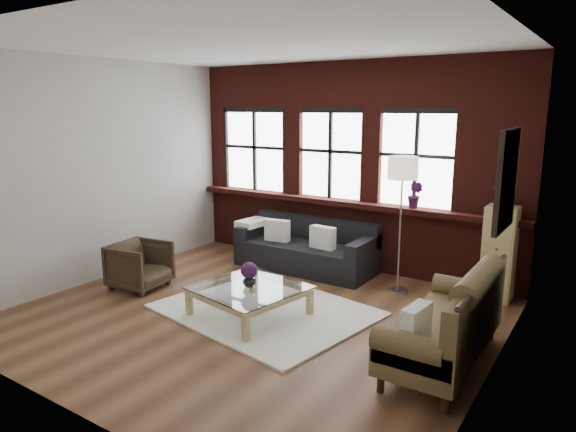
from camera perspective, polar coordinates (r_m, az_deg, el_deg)
The scene contains 26 objects.
floor at distance 6.47m, azimuth -3.73°, elevation -10.85°, with size 5.50×5.50×0.00m, color #50301D.
ceiling at distance 6.00m, azimuth -4.17°, elevation 18.58°, with size 5.50×5.50×0.00m, color white.
wall_back at distance 8.14m, azimuth 6.82°, elevation 5.52°, with size 5.50×5.50×0.00m, color #B3B0A7.
wall_front at distance 4.35m, azimuth -24.30°, elevation -1.17°, with size 5.50×5.50×0.00m, color #B3B0A7.
wall_left at distance 7.99m, azimuth -19.89°, elevation 4.76°, with size 5.00×5.00×0.00m, color #B3B0A7.
wall_right at distance 4.90m, azimuth 22.58°, elevation 0.36°, with size 5.00×5.00×0.00m, color #B3B0A7.
brick_backwall at distance 8.09m, azimuth 6.63°, elevation 5.48°, with size 5.50×0.12×3.20m, color #481610, non-canonical shape.
sill_ledge at distance 8.09m, azimuth 6.25°, elevation 1.48°, with size 5.50×0.30×0.08m, color #481610.
window_left at distance 9.03m, azimuth -3.63°, elevation 7.17°, with size 1.38×0.10×1.50m, color black, non-canonical shape.
window_mid at distance 8.22m, azimuth 4.81°, elevation 6.67°, with size 1.38×0.10×1.50m, color black, non-canonical shape.
window_right at distance 7.65m, azimuth 14.09°, elevation 5.96°, with size 1.38×0.10×1.50m, color black, non-canonical shape.
wall_poster at distance 5.16m, azimuth 23.13°, elevation 3.68°, with size 0.05×0.74×0.94m, color black, non-canonical shape.
shag_rug at distance 6.56m, azimuth -2.53°, elevation -10.37°, with size 2.48×1.95×0.03m, color white.
dark_sofa at distance 8.06m, azimuth 1.95°, elevation -3.21°, with size 2.18×0.88×0.79m, color black, non-canonical shape.
pillow_a at distance 8.18m, azimuth -1.20°, elevation -1.60°, with size 0.40×0.14×0.34m, color white.
pillow_b at distance 7.75m, azimuth 3.87°, elevation -2.40°, with size 0.40×0.14×0.34m, color white.
vintage_settee at distance 5.35m, azimuth 16.92°, elevation -10.51°, with size 0.85×1.91×1.02m, color brown, non-canonical shape.
pillow_settee at distance 4.82m, azimuth 14.03°, elevation -11.55°, with size 0.14×0.38×0.34m, color white.
armchair at distance 7.54m, azimuth -16.12°, elevation -5.28°, with size 0.70×0.72×0.66m, color black.
coffee_table at distance 6.37m, azimuth -4.30°, elevation -9.45°, with size 1.16×1.16×0.39m, color tan, non-canonical shape.
vase at distance 6.27m, azimuth -4.34°, elevation -7.11°, with size 0.16×0.16×0.17m, color #B2B2B2.
flowers at distance 6.23m, azimuth -4.36°, elevation -6.03°, with size 0.20×0.20×0.20m, color #421745.
drawer_chest at distance 7.30m, azimuth 22.42°, elevation -3.86°, with size 0.39×0.39×1.26m, color tan.
potted_plant_top at distance 7.13m, azimuth 22.94°, elevation 2.41°, with size 0.32×0.28×0.36m, color #2D5923.
floor_lamp at distance 7.09m, azimuth 12.38°, elevation -0.46°, with size 0.40×0.40×2.02m, color #A5A5A8, non-canonical shape.
sill_plant at distance 7.58m, azimuth 13.94°, elevation 2.30°, with size 0.22×0.18×0.40m, color #421745.
Camera 1 is at (3.62, -4.74, 2.51)m, focal length 32.00 mm.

